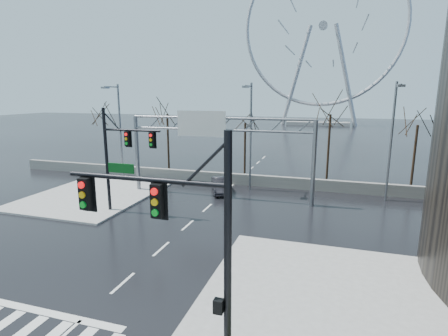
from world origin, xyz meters
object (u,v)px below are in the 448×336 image
at_px(ferris_wheel, 323,32).
at_px(sign_gantry, 214,139).
at_px(signal_mast_far, 119,151).
at_px(signal_mast_near, 185,231).
at_px(car, 221,185).

bearing_deg(ferris_wheel, sign_gantry, -93.84).
relative_size(signal_mast_far, sign_gantry, 0.49).
xyz_separation_m(signal_mast_near, car, (-5.51, 20.71, -4.18)).
relative_size(sign_gantry, car, 3.91).
bearing_deg(sign_gantry, ferris_wheel, 86.16).
xyz_separation_m(signal_mast_near, sign_gantry, (-5.52, 19.00, 0.31)).
bearing_deg(sign_gantry, signal_mast_far, -132.47).
relative_size(signal_mast_near, sign_gantry, 0.49).
xyz_separation_m(signal_mast_near, signal_mast_far, (-11.01, 13.00, -0.04)).
relative_size(signal_mast_far, ferris_wheel, 0.16).
bearing_deg(ferris_wheel, car, -93.92).
distance_m(ferris_wheel, car, 82.54).
bearing_deg(signal_mast_far, ferris_wheel, 82.80).
distance_m(signal_mast_far, ferris_wheel, 89.30).
bearing_deg(signal_mast_far, signal_mast_near, -49.74).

